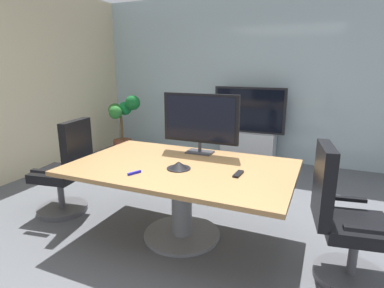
# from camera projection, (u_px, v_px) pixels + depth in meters

# --- Properties ---
(ground_plane) EXTENTS (7.25, 7.25, 0.00)m
(ground_plane) POSITION_uv_depth(u_px,v_px,m) (190.00, 245.00, 2.98)
(ground_plane) COLOR #515459
(wall_back_glass_partition) EXTENTS (6.23, 0.10, 2.85)m
(wall_back_glass_partition) POSITION_uv_depth(u_px,v_px,m) (263.00, 79.00, 5.40)
(wall_back_glass_partition) COLOR #9EB2B7
(wall_back_glass_partition) RESTS_ON ground
(conference_table) EXTENTS (2.08, 1.30, 0.74)m
(conference_table) POSITION_uv_depth(u_px,v_px,m) (182.00, 182.00, 3.00)
(conference_table) COLOR olive
(conference_table) RESTS_ON ground
(office_chair_left) EXTENTS (0.63, 0.61, 1.09)m
(office_chair_left) POSITION_uv_depth(u_px,v_px,m) (66.00, 175.00, 3.53)
(office_chair_left) COLOR #4C4C51
(office_chair_left) RESTS_ON ground
(office_chair_right) EXTENTS (0.63, 0.61, 1.09)m
(office_chair_right) POSITION_uv_depth(u_px,v_px,m) (343.00, 226.00, 2.41)
(office_chair_right) COLOR #4C4C51
(office_chair_right) RESTS_ON ground
(tv_monitor) EXTENTS (0.84, 0.18, 0.64)m
(tv_monitor) POSITION_uv_depth(u_px,v_px,m) (200.00, 120.00, 3.30)
(tv_monitor) COLOR #333338
(tv_monitor) RESTS_ON conference_table
(wall_display_unit) EXTENTS (1.20, 0.36, 1.31)m
(wall_display_unit) POSITION_uv_depth(u_px,v_px,m) (248.00, 138.00, 5.38)
(wall_display_unit) COLOR #B7BABC
(wall_display_unit) RESTS_ON ground
(potted_plant) EXTENTS (0.65, 0.49, 1.13)m
(potted_plant) POSITION_uv_depth(u_px,v_px,m) (123.00, 122.00, 5.82)
(potted_plant) COLOR brown
(potted_plant) RESTS_ON ground
(conference_phone) EXTENTS (0.22, 0.22, 0.07)m
(conference_phone) POSITION_uv_depth(u_px,v_px,m) (179.00, 166.00, 2.86)
(conference_phone) COLOR black
(conference_phone) RESTS_ON conference_table
(remote_control) EXTENTS (0.06, 0.17, 0.02)m
(remote_control) POSITION_uv_depth(u_px,v_px,m) (238.00, 174.00, 2.70)
(remote_control) COLOR black
(remote_control) RESTS_ON conference_table
(whiteboard_marker) EXTENTS (0.07, 0.13, 0.02)m
(whiteboard_marker) POSITION_uv_depth(u_px,v_px,m) (134.00, 173.00, 2.73)
(whiteboard_marker) COLOR #1919A5
(whiteboard_marker) RESTS_ON conference_table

